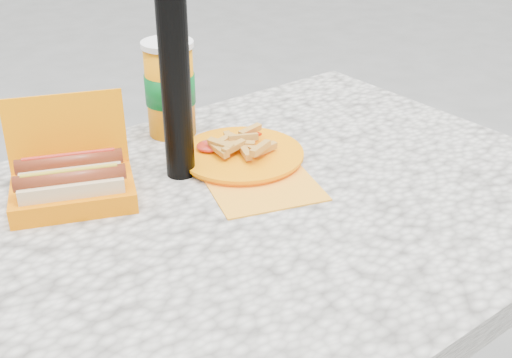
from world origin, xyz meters
TOP-DOWN VIEW (x-y plane):
  - picnic_table at (0.00, 0.00)m, footprint 1.20×0.80m
  - hotdog_box at (-0.19, 0.19)m, footprint 0.23×0.21m
  - fries_plate at (0.11, 0.13)m, footprint 0.26×0.33m
  - soda_cup at (0.08, 0.32)m, footprint 0.10×0.10m

SIDE VIEW (x-z plane):
  - picnic_table at x=0.00m, z-range 0.27..1.02m
  - fries_plate at x=0.11m, z-range 0.74..0.78m
  - hotdog_box at x=-0.19m, z-range 0.71..0.86m
  - soda_cup at x=0.08m, z-range 0.75..0.94m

